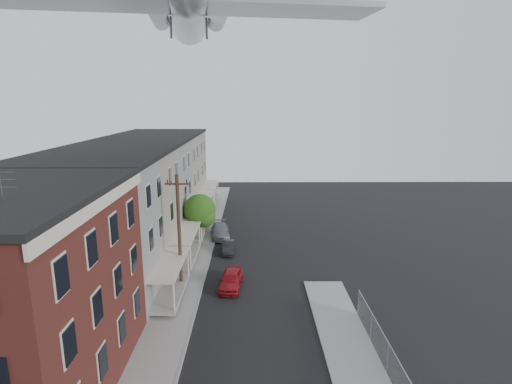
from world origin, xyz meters
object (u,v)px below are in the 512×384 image
(car_mid, at_px, (228,247))
(car_far, at_px, (220,231))
(utility_pole, at_px, (179,231))
(street_tree, at_px, (201,212))
(car_near, at_px, (231,279))

(car_mid, height_order, car_far, car_far)
(utility_pole, bearing_deg, street_tree, 88.11)
(car_mid, xyz_separation_m, car_far, (-1.12, 4.50, 0.13))
(utility_pole, xyz_separation_m, car_near, (3.80, 0.25, -3.99))
(car_near, relative_size, car_far, 0.87)
(street_tree, xyz_separation_m, car_mid, (2.80, -2.23, -2.92))
(car_far, bearing_deg, car_near, -88.20)
(utility_pole, xyz_separation_m, car_far, (2.00, 12.20, -4.01))
(street_tree, bearing_deg, utility_pole, -91.89)
(street_tree, relative_size, car_near, 1.30)
(street_tree, distance_m, car_mid, 4.61)
(car_near, bearing_deg, street_tree, 114.06)
(car_mid, bearing_deg, car_far, 101.32)
(street_tree, xyz_separation_m, car_far, (1.67, 2.27, -2.78))
(street_tree, bearing_deg, car_near, -70.25)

